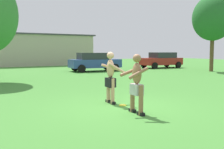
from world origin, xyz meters
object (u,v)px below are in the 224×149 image
at_px(player_near, 111,76).
at_px(frisbee, 123,105).
at_px(car_blue_mid_lot, 94,62).
at_px(tree_behind_players, 213,18).
at_px(car_red_far_end, 161,60).
at_px(player_in_gray, 137,82).

xyz_separation_m(player_near, frisbee, (0.16, -0.51, -0.91)).
distance_m(car_blue_mid_lot, tree_behind_players, 10.58).
distance_m(player_near, frisbee, 1.06).
distance_m(car_blue_mid_lot, car_red_far_end, 7.87).
height_order(player_in_gray, tree_behind_players, tree_behind_players).
height_order(car_blue_mid_lot, car_red_far_end, same).
xyz_separation_m(player_in_gray, car_blue_mid_lot, (5.34, 14.12, -0.06)).
bearing_deg(car_blue_mid_lot, player_in_gray, -110.72).
distance_m(player_near, car_red_far_end, 18.54).
bearing_deg(car_blue_mid_lot, car_red_far_end, 4.13).
bearing_deg(player_in_gray, car_red_far_end, 48.08).
height_order(player_in_gray, car_red_far_end, player_in_gray).
height_order(frisbee, tree_behind_players, tree_behind_players).
bearing_deg(car_red_far_end, player_near, -135.11).
relative_size(car_red_far_end, tree_behind_players, 0.68).
distance_m(player_in_gray, tree_behind_players, 16.97).
height_order(car_blue_mid_lot, tree_behind_players, tree_behind_players).
relative_size(car_blue_mid_lot, tree_behind_players, 0.69).
height_order(player_near, frisbee, player_near).
bearing_deg(frisbee, player_near, 107.72).
relative_size(frisbee, tree_behind_players, 0.04).
xyz_separation_m(car_red_far_end, tree_behind_players, (0.71, -5.63, 3.63)).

